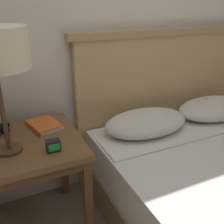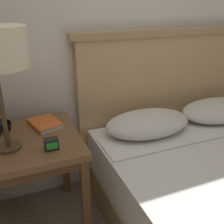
{
  "view_description": "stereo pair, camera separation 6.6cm",
  "coord_description": "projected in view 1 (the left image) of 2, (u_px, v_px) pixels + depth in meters",
  "views": [
    {
      "loc": [
        -0.59,
        -0.59,
        1.32
      ],
      "look_at": [
        0.0,
        0.68,
        0.73
      ],
      "focal_mm": 42.0,
      "sensor_mm": 36.0,
      "label": 1
    },
    {
      "loc": [
        -0.53,
        -0.61,
        1.32
      ],
      "look_at": [
        0.0,
        0.68,
        0.73
      ],
      "focal_mm": 42.0,
      "sensor_mm": 36.0,
      "label": 2
    }
  ],
  "objects": [
    {
      "name": "alarm_clock",
      "position": [
        53.0,
        146.0,
        1.31
      ],
      "size": [
        0.07,
        0.05,
        0.06
      ],
      "color": "black",
      "rests_on": "nightstand"
    },
    {
      "name": "nightstand",
      "position": [
        27.0,
        154.0,
        1.45
      ],
      "size": [
        0.58,
        0.58,
        0.63
      ],
      "color": "brown",
      "rests_on": "ground_plane"
    },
    {
      "name": "book_on_nightstand",
      "position": [
        44.0,
        125.0,
        1.56
      ],
      "size": [
        0.2,
        0.24,
        0.03
      ],
      "color": "silver",
      "rests_on": "nightstand"
    },
    {
      "name": "wall_back",
      "position": [
        84.0,
        5.0,
        1.63
      ],
      "size": [
        8.0,
        0.06,
        2.6
      ],
      "color": "silver",
      "rests_on": "ground_plane"
    }
  ]
}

